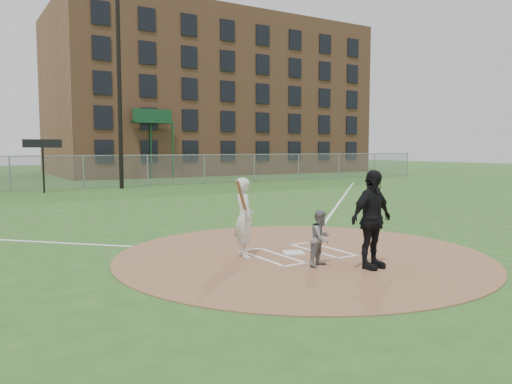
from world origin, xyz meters
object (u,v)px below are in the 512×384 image
home_plate (293,253)px  catcher (321,238)px  batter_at_plate (244,217)px  umpire (372,219)px

home_plate → catcher: size_ratio=0.40×
home_plate → batter_at_plate: (-1.17, 0.25, 0.87)m
umpire → batter_at_plate: 2.78m
home_plate → batter_at_plate: batter_at_plate is taller
catcher → batter_at_plate: (-0.93, 1.54, 0.31)m
catcher → batter_at_plate: batter_at_plate is taller
home_plate → batter_at_plate: bearing=167.8°
catcher → batter_at_plate: 1.82m
catcher → umpire: 1.09m
umpire → home_plate: bearing=95.3°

